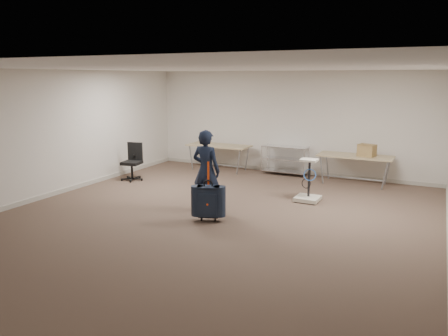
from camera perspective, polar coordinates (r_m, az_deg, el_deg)
The scene contains 10 objects.
ground at distance 8.37m, azimuth -1.36°, elevation -6.56°, with size 9.00×9.00×0.00m, color #4D3B2F.
room_shell at distance 9.55m, azimuth 2.51°, elevation -3.92°, with size 8.00×9.00×9.00m.
folding_table_left at distance 12.48m, azimuth -0.67°, elevation 2.80°, with size 1.80×0.75×0.73m.
folding_table_right at distance 11.30m, azimuth 16.77°, elevation 1.33°, with size 1.80×0.75×0.73m.
wire_shelf at distance 12.03m, azimuth 7.97°, elevation 1.19°, with size 1.22×0.47×0.80m.
person at distance 8.69m, azimuth -2.35°, elevation -0.31°, with size 0.59×0.39×1.63m, color black.
suitcase at distance 8.10m, azimuth -2.06°, elevation -4.37°, with size 0.47×0.37×1.13m.
office_chair at distance 11.60m, azimuth -11.84°, elevation -0.10°, with size 0.58×0.58×0.96m.
equipment_cart at distance 9.58m, azimuth 10.91°, elevation -2.87°, with size 0.51×0.51×0.93m.
cardboard_box at distance 11.23m, azimuth 18.16°, elevation 2.21°, with size 0.39×0.29×0.29m, color #9E7949.
Camera 1 is at (3.70, -7.03, 2.65)m, focal length 35.00 mm.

